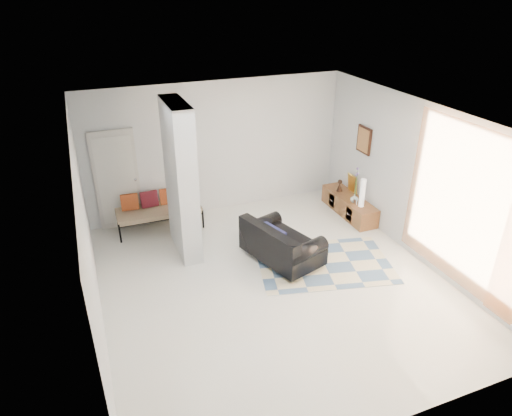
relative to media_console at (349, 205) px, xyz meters
name	(u,v)px	position (x,y,z in m)	size (l,w,h in m)	color
floor	(273,282)	(-2.52, -1.70, -0.21)	(6.00, 6.00, 0.00)	white
ceiling	(276,120)	(-2.52, -1.70, 2.59)	(6.00, 6.00, 0.00)	white
wall_back	(217,148)	(-2.52, 1.30, 1.19)	(6.00, 6.00, 0.00)	silver
wall_front	(395,334)	(-2.52, -4.70, 1.19)	(6.00, 6.00, 0.00)	silver
wall_left	(88,242)	(-5.27, -1.70, 1.19)	(6.00, 6.00, 0.00)	silver
wall_right	(419,182)	(0.23, -1.70, 1.19)	(6.00, 6.00, 0.00)	silver
partition_column	(181,181)	(-3.62, -0.10, 1.19)	(0.35, 1.20, 2.80)	silver
hallway_door	(117,180)	(-4.62, 1.26, 0.81)	(0.85, 0.06, 2.04)	beige
curtain	(465,208)	(0.15, -2.85, 1.24)	(2.55, 2.55, 0.00)	orange
wall_art	(364,140)	(0.20, 0.00, 1.44)	(0.04, 0.45, 0.55)	black
media_console	(349,205)	(0.00, 0.00, 0.00)	(0.45, 1.59, 0.80)	brown
loveseat	(280,244)	(-2.16, -1.15, 0.16)	(1.25, 1.65, 0.76)	silver
daybed	(157,209)	(-3.95, 0.93, 0.21)	(1.69, 0.73, 0.77)	black
area_rug	(324,264)	(-1.45, -1.53, -0.20)	(2.34, 1.56, 0.01)	beige
cylinder_lamp	(362,193)	(-0.02, -0.45, 0.49)	(0.11, 0.11, 0.59)	white
bronze_figurine	(340,185)	(-0.05, 0.36, 0.33)	(0.13, 0.13, 0.26)	#301E15
vase	(354,198)	(-0.05, -0.24, 0.28)	(0.17, 0.17, 0.18)	silver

